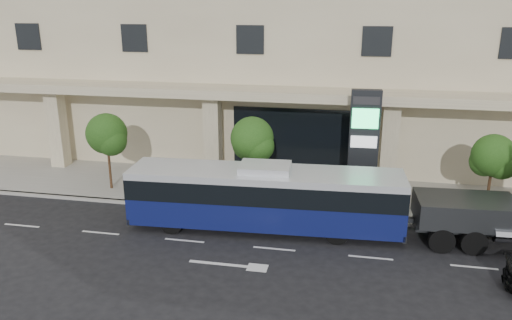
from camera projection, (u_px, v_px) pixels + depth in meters
The scene contains 9 objects.
ground at pixel (280, 234), 22.57m from camera, with size 120.00×120.00×0.00m, color black.
sidewalk at pixel (293, 193), 27.23m from camera, with size 120.00×6.00×0.15m, color gray.
curb at pixel (286, 215), 24.42m from camera, with size 120.00×0.30×0.15m, color gray.
convention_center at pixel (315, 3), 34.01m from camera, with size 60.00×17.60×20.00m.
tree_left at pixel (107, 136), 26.84m from camera, with size 2.27×2.20×4.22m.
tree_mid at pixel (253, 141), 25.32m from camera, with size 2.28×2.20×4.38m.
tree_right at pixel (494, 159), 23.26m from camera, with size 2.10×2.00×4.04m.
city_bus at pixel (265, 196), 22.61m from camera, with size 12.45×3.24×3.12m.
signage_pylon at pixel (363, 147), 24.82m from camera, with size 1.48×0.61×5.85m.
Camera 1 is at (2.93, -20.35, 9.95)m, focal length 35.00 mm.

